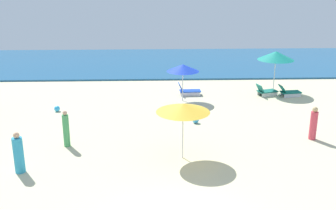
{
  "coord_description": "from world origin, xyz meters",
  "views": [
    {
      "loc": [
        -0.66,
        -10.27,
        7.41
      ],
      "look_at": [
        0.03,
        9.2,
        1.07
      ],
      "focal_mm": 43.91,
      "sensor_mm": 36.0,
      "label": 1
    }
  ],
  "objects_px": {
    "lounge_chair_2_0": "(188,91)",
    "lounge_chair_0_1": "(266,91)",
    "beach_ball_0": "(196,120)",
    "lounge_chair_0_0": "(289,92)",
    "umbrella_2": "(183,68)",
    "umbrella_4": "(183,108)",
    "beachgoer_2": "(313,124)",
    "beachgoer_0": "(19,154)",
    "beach_ball_1": "(57,109)",
    "umbrella_0": "(276,56)",
    "beachgoer_1": "(66,129)"
  },
  "relations": [
    {
      "from": "lounge_chair_0_0",
      "to": "beachgoer_1",
      "type": "xyz_separation_m",
      "value": [
        -12.31,
        -7.24,
        0.5
      ]
    },
    {
      "from": "umbrella_4",
      "to": "beach_ball_0",
      "type": "distance_m",
      "value": 4.68
    },
    {
      "from": "beachgoer_1",
      "to": "beach_ball_1",
      "type": "xyz_separation_m",
      "value": [
        -1.51,
        4.83,
        -0.63
      ]
    },
    {
      "from": "lounge_chair_2_0",
      "to": "beachgoer_2",
      "type": "relative_size",
      "value": 0.9
    },
    {
      "from": "beachgoer_0",
      "to": "beachgoer_2",
      "type": "xyz_separation_m",
      "value": [
        12.54,
        2.87,
        -0.02
      ]
    },
    {
      "from": "lounge_chair_0_0",
      "to": "umbrella_2",
      "type": "xyz_separation_m",
      "value": [
        -6.69,
        -0.65,
        1.73
      ]
    },
    {
      "from": "lounge_chair_0_0",
      "to": "lounge_chair_0_1",
      "type": "distance_m",
      "value": 1.41
    },
    {
      "from": "lounge_chair_0_1",
      "to": "beach_ball_0",
      "type": "xyz_separation_m",
      "value": [
        -4.89,
        -4.73,
        -0.12
      ]
    },
    {
      "from": "lounge_chair_0_1",
      "to": "lounge_chair_2_0",
      "type": "distance_m",
      "value": 4.86
    },
    {
      "from": "lounge_chair_0_1",
      "to": "beach_ball_0",
      "type": "distance_m",
      "value": 6.81
    },
    {
      "from": "umbrella_0",
      "to": "umbrella_4",
      "type": "bearing_deg",
      "value": -124.16
    },
    {
      "from": "lounge_chair_0_1",
      "to": "beach_ball_1",
      "type": "xyz_separation_m",
      "value": [
        -12.42,
        -2.61,
        -0.13
      ]
    },
    {
      "from": "lounge_chair_2_0",
      "to": "beachgoer_2",
      "type": "height_order",
      "value": "beachgoer_2"
    },
    {
      "from": "lounge_chair_0_1",
      "to": "beachgoer_0",
      "type": "distance_m",
      "value": 15.74
    },
    {
      "from": "umbrella_0",
      "to": "beachgoer_2",
      "type": "bearing_deg",
      "value": -92.8
    },
    {
      "from": "umbrella_4",
      "to": "beach_ball_0",
      "type": "bearing_deg",
      "value": 76.83
    },
    {
      "from": "beachgoer_0",
      "to": "beach_ball_1",
      "type": "bearing_deg",
      "value": 48.17
    },
    {
      "from": "umbrella_4",
      "to": "lounge_chair_2_0",
      "type": "bearing_deg",
      "value": 83.73
    },
    {
      "from": "umbrella_2",
      "to": "umbrella_4",
      "type": "xyz_separation_m",
      "value": [
        -0.56,
        -7.98,
        0.18
      ]
    },
    {
      "from": "lounge_chair_2_0",
      "to": "umbrella_4",
      "type": "height_order",
      "value": "umbrella_4"
    },
    {
      "from": "beachgoer_0",
      "to": "lounge_chair_0_1",
      "type": "bearing_deg",
      "value": -4.32
    },
    {
      "from": "beachgoer_1",
      "to": "umbrella_0",
      "type": "bearing_deg",
      "value": 112.02
    },
    {
      "from": "umbrella_4",
      "to": "beach_ball_1",
      "type": "distance_m",
      "value": 9.27
    },
    {
      "from": "lounge_chair_2_0",
      "to": "beachgoer_2",
      "type": "bearing_deg",
      "value": -146.98
    },
    {
      "from": "lounge_chair_2_0",
      "to": "beachgoer_0",
      "type": "bearing_deg",
      "value": 141.96
    },
    {
      "from": "lounge_chair_0_0",
      "to": "umbrella_2",
      "type": "height_order",
      "value": "umbrella_2"
    },
    {
      "from": "beach_ball_1",
      "to": "umbrella_2",
      "type": "bearing_deg",
      "value": 13.89
    },
    {
      "from": "lounge_chair_2_0",
      "to": "beachgoer_1",
      "type": "xyz_separation_m",
      "value": [
        -6.06,
        -7.74,
        0.51
      ]
    },
    {
      "from": "umbrella_4",
      "to": "beach_ball_1",
      "type": "bearing_deg",
      "value": 136.54
    },
    {
      "from": "umbrella_4",
      "to": "beach_ball_1",
      "type": "height_order",
      "value": "umbrella_4"
    },
    {
      "from": "umbrella_0",
      "to": "beachgoer_2",
      "type": "relative_size",
      "value": 1.69
    },
    {
      "from": "umbrella_2",
      "to": "beachgoer_2",
      "type": "distance_m",
      "value": 8.44
    },
    {
      "from": "beachgoer_0",
      "to": "beachgoer_2",
      "type": "relative_size",
      "value": 1.05
    },
    {
      "from": "lounge_chair_2_0",
      "to": "lounge_chair_0_1",
      "type": "bearing_deg",
      "value": -95.62
    },
    {
      "from": "umbrella_0",
      "to": "beach_ball_0",
      "type": "distance_m",
      "value": 8.18
    },
    {
      "from": "lounge_chair_0_0",
      "to": "beach_ball_0",
      "type": "height_order",
      "value": "lounge_chair_0_0"
    },
    {
      "from": "beachgoer_0",
      "to": "beach_ball_0",
      "type": "xyz_separation_m",
      "value": [
        7.34,
        5.17,
        -0.59
      ]
    },
    {
      "from": "lounge_chair_0_0",
      "to": "beachgoer_0",
      "type": "bearing_deg",
      "value": 118.07
    },
    {
      "from": "umbrella_0",
      "to": "beachgoer_1",
      "type": "xyz_separation_m",
      "value": [
        -11.6,
        -8.25,
        -1.59
      ]
    },
    {
      "from": "umbrella_2",
      "to": "lounge_chair_0_1",
      "type": "bearing_deg",
      "value": 9.13
    },
    {
      "from": "beachgoer_1",
      "to": "umbrella_2",
      "type": "bearing_deg",
      "value": 126.17
    },
    {
      "from": "umbrella_0",
      "to": "beach_ball_1",
      "type": "bearing_deg",
      "value": -165.36
    },
    {
      "from": "umbrella_2",
      "to": "beach_ball_1",
      "type": "relative_size",
      "value": 7.0
    },
    {
      "from": "lounge_chair_0_1",
      "to": "beach_ball_1",
      "type": "distance_m",
      "value": 12.69
    },
    {
      "from": "lounge_chair_0_0",
      "to": "beachgoer_2",
      "type": "height_order",
      "value": "beachgoer_2"
    },
    {
      "from": "umbrella_2",
      "to": "beachgoer_2",
      "type": "xyz_separation_m",
      "value": [
        5.61,
        -6.18,
        -1.27
      ]
    },
    {
      "from": "umbrella_0",
      "to": "beachgoer_0",
      "type": "height_order",
      "value": "umbrella_0"
    },
    {
      "from": "lounge_chair_0_0",
      "to": "lounge_chair_2_0",
      "type": "relative_size",
      "value": 1.01
    },
    {
      "from": "umbrella_2",
      "to": "umbrella_4",
      "type": "height_order",
      "value": "umbrella_4"
    },
    {
      "from": "lounge_chair_2_0",
      "to": "beachgoer_1",
      "type": "bearing_deg",
      "value": 139.79
    }
  ]
}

